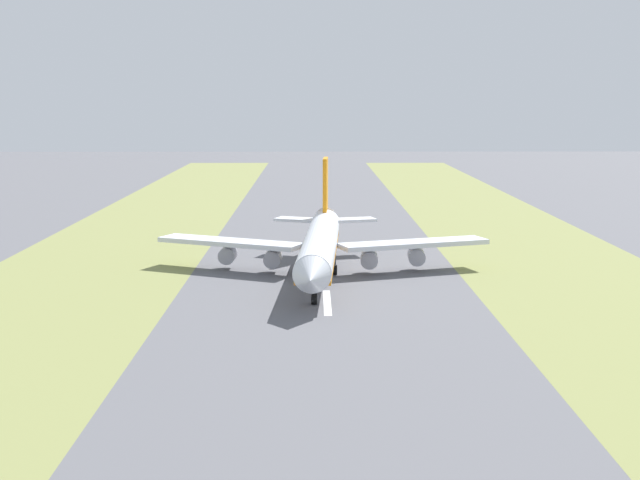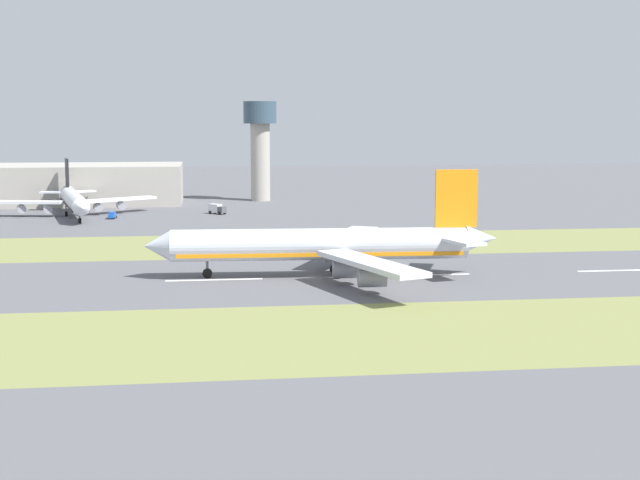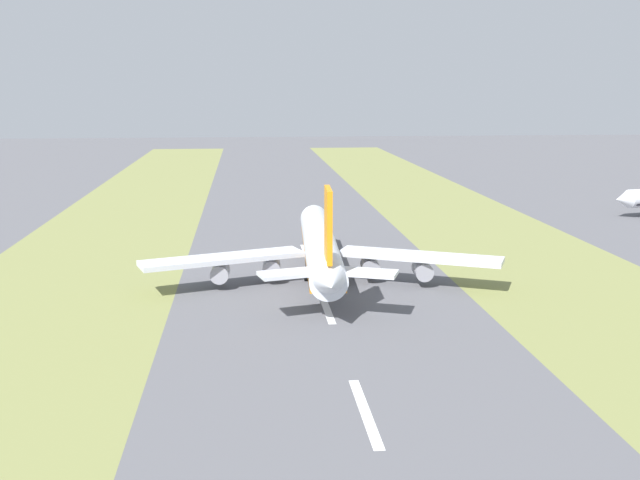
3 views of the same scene
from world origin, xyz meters
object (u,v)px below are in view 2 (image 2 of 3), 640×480
Objects in this scene: airplane_main_jet at (330,245)px; apron_car at (112,215)px; terminal_building at (73,184)px; control_tower at (260,140)px; airplane_parked_apron at (73,200)px; service_truck at (217,209)px.

airplane_main_jet is 117.93m from apron_car.
terminal_building is at bearing 19.54° from apron_car.
terminal_building is 68.09m from control_tower.
terminal_building is 1.37× the size of airplane_parked_apron.
control_tower is at bearing -20.33° from service_truck.
apron_car is at bearing 105.90° from service_truck.
apron_car is (106.24, 50.95, -5.02)m from airplane_main_jet.
apron_car is at bearing 25.62° from airplane_main_jet.
airplane_parked_apron is (114.26, 63.30, -1.00)m from airplane_main_jet.
service_truck is (115.21, 19.48, -4.36)m from airplane_main_jet.
control_tower is 77.61m from airplane_parked_apron.
terminal_building reaches higher than apron_car.
apron_car is at bearing 138.17° from control_tower.
terminal_building is at bearing 49.48° from service_truck.
service_truck is 1.28× the size of apron_car.
terminal_building is 43.89m from airplane_parked_apron.
airplane_parked_apron is (-45.64, 60.38, -17.15)m from control_tower.
service_truck is (0.94, -43.81, -3.36)m from airplane_parked_apron.
terminal_building is at bearing 23.70° from airplane_main_jet.
service_truck is at bearing 159.67° from control_tower.
terminal_building is 2.11× the size of control_tower.
control_tower is at bearing -41.83° from apron_car.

